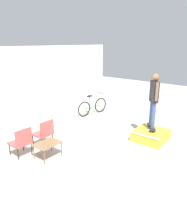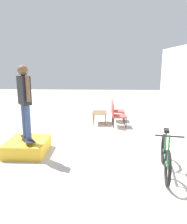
# 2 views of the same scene
# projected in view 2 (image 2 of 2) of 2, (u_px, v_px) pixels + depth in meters

# --- Properties ---
(ground_plane) EXTENTS (24.00, 24.00, 0.00)m
(ground_plane) POSITION_uv_depth(u_px,v_px,m) (59.00, 133.00, 7.20)
(ground_plane) COLOR #B7B2A8
(skate_ramp_box) EXTENTS (1.08, 1.00, 0.36)m
(skate_ramp_box) POSITION_uv_depth(u_px,v_px,m) (27.00, 146.00, 5.62)
(skate_ramp_box) COLOR gold
(skate_ramp_box) RESTS_ON ground_plane
(skateboard_on_ramp) EXTENTS (0.72, 0.57, 0.07)m
(skateboard_on_ramp) POSITION_uv_depth(u_px,v_px,m) (27.00, 139.00, 5.44)
(skateboard_on_ramp) COLOR black
(skateboard_on_ramp) RESTS_ON skate_ramp_box
(person_skater) EXTENTS (0.45, 0.40, 1.80)m
(person_skater) POSITION_uv_depth(u_px,v_px,m) (24.00, 96.00, 5.21)
(person_skater) COLOR #384C7A
(person_skater) RESTS_ON skateboard_on_ramp
(coffee_table) EXTENTS (0.74, 0.55, 0.44)m
(coffee_table) POSITION_uv_depth(u_px,v_px,m) (100.00, 114.00, 8.34)
(coffee_table) COLOR brown
(coffee_table) RESTS_ON ground_plane
(patio_chair_left) EXTENTS (0.53, 0.53, 0.87)m
(patio_chair_left) POSITION_uv_depth(u_px,v_px,m) (116.00, 109.00, 8.69)
(patio_chair_left) COLOR black
(patio_chair_left) RESTS_ON ground_plane
(patio_chair_right) EXTENTS (0.53, 0.53, 0.87)m
(patio_chair_right) POSITION_uv_depth(u_px,v_px,m) (117.00, 114.00, 7.89)
(patio_chair_right) COLOR black
(patio_chair_right) RESTS_ON ground_plane
(bicycle) EXTENTS (1.65, 0.52, 0.96)m
(bicycle) POSITION_uv_depth(u_px,v_px,m) (165.00, 157.00, 4.54)
(bicycle) COLOR black
(bicycle) RESTS_ON ground_plane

